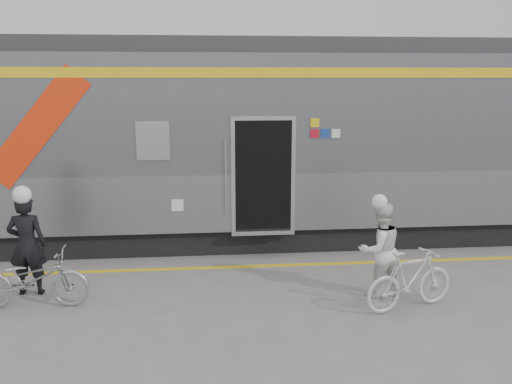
{
  "coord_description": "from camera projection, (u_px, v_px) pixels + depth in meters",
  "views": [
    {
      "loc": [
        -0.53,
        -7.15,
        3.36
      ],
      "look_at": [
        0.31,
        1.6,
        1.5
      ],
      "focal_mm": 38.0,
      "sensor_mm": 36.0,
      "label": 1
    }
  ],
  "objects": [
    {
      "name": "train",
      "position": [
        150.0,
        142.0,
        11.22
      ],
      "size": [
        24.0,
        3.17,
        4.1
      ],
      "color": "black",
      "rests_on": "ground"
    },
    {
      "name": "man",
      "position": [
        27.0,
        245.0,
        8.45
      ],
      "size": [
        0.59,
        0.39,
        1.61
      ],
      "primitive_type": "imported",
      "rotation": [
        0.0,
        0.0,
        3.13
      ],
      "color": "black",
      "rests_on": "ground"
    },
    {
      "name": "helmet_woman",
      "position": [
        382.0,
        195.0,
        8.22
      ],
      "size": [
        0.24,
        0.24,
        0.24
      ],
      "primitive_type": "sphere",
      "color": "white",
      "rests_on": "woman"
    },
    {
      "name": "helmet_man",
      "position": [
        22.0,
        186.0,
        8.26
      ],
      "size": [
        0.28,
        0.28,
        0.28
      ],
      "primitive_type": "sphere",
      "color": "white",
      "rests_on": "man"
    },
    {
      "name": "bicycle_right",
      "position": [
        410.0,
        280.0,
        7.95
      ],
      "size": [
        1.56,
        0.86,
        0.91
      ],
      "primitive_type": "imported",
      "rotation": [
        0.0,
        0.0,
        1.88
      ],
      "color": "silver",
      "rests_on": "ground"
    },
    {
      "name": "woman",
      "position": [
        379.0,
        250.0,
        8.4
      ],
      "size": [
        0.86,
        0.76,
        1.49
      ],
      "primitive_type": "imported",
      "rotation": [
        0.0,
        0.0,
        3.45
      ],
      "color": "white",
      "rests_on": "ground"
    },
    {
      "name": "safety_strip",
      "position": [
        236.0,
        267.0,
        9.8
      ],
      "size": [
        24.0,
        0.12,
        0.01
      ],
      "primitive_type": "cube",
      "color": "yellow",
      "rests_on": "ground"
    },
    {
      "name": "ground",
      "position": [
        245.0,
        318.0,
        7.71
      ],
      "size": [
        90.0,
        90.0,
        0.0
      ],
      "primitive_type": "plane",
      "color": "slate",
      "rests_on": "ground"
    },
    {
      "name": "bicycle_left",
      "position": [
        31.0,
        279.0,
        8.01
      ],
      "size": [
        1.69,
        0.61,
        0.88
      ],
      "primitive_type": "imported",
      "rotation": [
        0.0,
        0.0,
        1.56
      ],
      "color": "#9D9FA4",
      "rests_on": "ground"
    }
  ]
}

